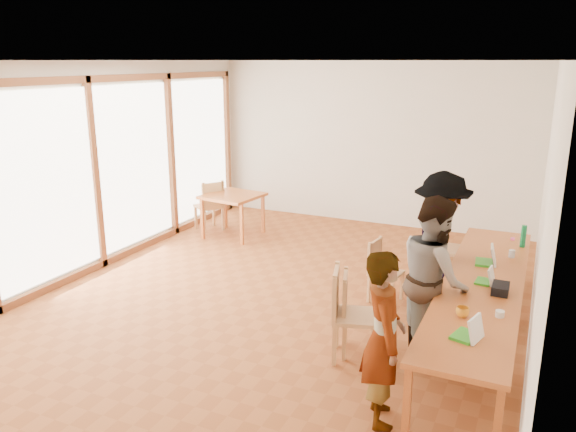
{
  "coord_description": "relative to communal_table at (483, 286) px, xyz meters",
  "views": [
    {
      "loc": [
        2.92,
        -6.09,
        3.0
      ],
      "look_at": [
        0.07,
        0.13,
        1.1
      ],
      "focal_mm": 35.0,
      "sensor_mm": 36.0,
      "label": 1
    }
  ],
  "objects": [
    {
      "name": "chair_spare",
      "position": [
        -4.91,
        2.46,
        -0.13
      ],
      "size": [
        0.59,
        0.59,
        0.49
      ],
      "rotation": [
        0.0,
        0.0,
        2.59
      ],
      "color": "tan",
      "rests_on": "ground"
    },
    {
      "name": "communal_table",
      "position": [
        0.0,
        0.0,
        0.0
      ],
      "size": [
        0.8,
        4.0,
        0.75
      ],
      "color": "#BF652A",
      "rests_on": "ground"
    },
    {
      "name": "person_far",
      "position": [
        -0.56,
        0.57,
        0.19
      ],
      "size": [
        0.96,
        1.29,
        1.78
      ],
      "primitive_type": "imported",
      "rotation": [
        0.0,
        0.0,
        1.86
      ],
      "color": "gray",
      "rests_on": "ground"
    },
    {
      "name": "black_pouch",
      "position": [
        0.19,
        -0.24,
        0.09
      ],
      "size": [
        0.16,
        0.26,
        0.09
      ],
      "primitive_type": "cube",
      "color": "black",
      "rests_on": "communal_table"
    },
    {
      "name": "laptop_far",
      "position": [
        -0.01,
        0.58,
        0.11
      ],
      "size": [
        0.25,
        0.28,
        0.22
      ],
      "rotation": [
        0.0,
        0.0,
        0.09
      ],
      "color": "green",
      "rests_on": "communal_table"
    },
    {
      "name": "wall_right",
      "position": [
        0.5,
        0.22,
        0.8
      ],
      "size": [
        0.1,
        8.0,
        3.0
      ],
      "primitive_type": "cube",
      "color": "beige",
      "rests_on": "ground"
    },
    {
      "name": "window_wall",
      "position": [
        -5.46,
        0.22,
        0.8
      ],
      "size": [
        0.1,
        8.0,
        3.0
      ],
      "primitive_type": "cube",
      "color": "white",
      "rests_on": "ground"
    },
    {
      "name": "clear_glass",
      "position": [
        0.22,
        0.93,
        0.09
      ],
      "size": [
        0.07,
        0.07,
        0.09
      ],
      "primitive_type": "cylinder",
      "color": "silver",
      "rests_on": "communal_table"
    },
    {
      "name": "person_mid",
      "position": [
        -0.45,
        -0.4,
        0.16
      ],
      "size": [
        0.93,
        1.03,
        1.72
      ],
      "primitive_type": "imported",
      "rotation": [
        0.0,
        0.0,
        1.98
      ],
      "color": "gray",
      "rests_on": "ground"
    },
    {
      "name": "wall_back",
      "position": [
        -2.5,
        4.22,
        0.8
      ],
      "size": [
        6.0,
        0.1,
        3.0
      ],
      "primitive_type": "cube",
      "color": "beige",
      "rests_on": "ground"
    },
    {
      "name": "side_table",
      "position": [
        -4.42,
        2.37,
        -0.03
      ],
      "size": [
        0.9,
        0.9,
        0.75
      ],
      "rotation": [
        0.0,
        0.0,
        -0.13
      ],
      "color": "#BF652A",
      "rests_on": "ground"
    },
    {
      "name": "laptop_mid",
      "position": [
        0.04,
        -0.03,
        0.1
      ],
      "size": [
        0.2,
        0.22,
        0.18
      ],
      "rotation": [
        0.0,
        0.0,
        -0.08
      ],
      "color": "green",
      "rests_on": "communal_table"
    },
    {
      "name": "green_bottle",
      "position": [
        0.32,
        1.4,
        0.19
      ],
      "size": [
        0.07,
        0.07,
        0.28
      ],
      "primitive_type": "cylinder",
      "color": "#106D37",
      "rests_on": "communal_table"
    },
    {
      "name": "yellow_mug",
      "position": [
        -0.08,
        -0.97,
        0.09
      ],
      "size": [
        0.14,
        0.14,
        0.09
      ],
      "primitive_type": "imported",
      "rotation": [
        0.0,
        0.0,
        0.2
      ],
      "color": "orange",
      "rests_on": "communal_table"
    },
    {
      "name": "chair_near",
      "position": [
        -1.25,
        -0.82,
        -0.11
      ],
      "size": [
        0.56,
        0.56,
        0.52
      ],
      "rotation": [
        0.0,
        0.0,
        0.28
      ],
      "color": "tan",
      "rests_on": "ground"
    },
    {
      "name": "pink_phone",
      "position": [
        0.19,
        1.67,
        0.05
      ],
      "size": [
        0.05,
        0.1,
        0.01
      ],
      "primitive_type": "cube",
      "color": "#EF3C91",
      "rests_on": "communal_table"
    },
    {
      "name": "person_near",
      "position": [
        -0.62,
        -1.7,
        0.07
      ],
      "size": [
        0.56,
        0.66,
        1.54
      ],
      "primitive_type": "imported",
      "rotation": [
        0.0,
        0.0,
        1.98
      ],
      "color": "gray",
      "rests_on": "ground"
    },
    {
      "name": "chair_mid",
      "position": [
        -1.2,
        -0.7,
        -0.16
      ],
      "size": [
        0.51,
        0.51,
        0.47
      ],
      "rotation": [
        0.0,
        0.0,
        0.29
      ],
      "color": "tan",
      "rests_on": "ground"
    },
    {
      "name": "condiment_cup",
      "position": [
        0.23,
        -0.83,
        0.08
      ],
      "size": [
        0.08,
        0.08,
        0.06
      ],
      "primitive_type": "cylinder",
      "color": "white",
      "rests_on": "communal_table"
    },
    {
      "name": "laptop_near",
      "position": [
        0.04,
        -1.37,
        0.1
      ],
      "size": [
        0.27,
        0.29,
        0.21
      ],
      "rotation": [
        0.0,
        0.0,
        -0.27
      ],
      "color": "green",
      "rests_on": "communal_table"
    },
    {
      "name": "chair_empty",
      "position": [
        -0.79,
        1.73,
        -0.08
      ],
      "size": [
        0.49,
        0.49,
        0.54
      ],
      "rotation": [
        0.0,
        0.0,
        -0.03
      ],
      "color": "tan",
      "rests_on": "ground"
    },
    {
      "name": "chair_far",
      "position": [
        -1.31,
        0.76,
        -0.21
      ],
      "size": [
        0.42,
        0.42,
        0.43
      ],
      "rotation": [
        0.0,
        0.0,
        -0.15
      ],
      "color": "tan",
      "rests_on": "ground"
    },
    {
      "name": "ground",
      "position": [
        -2.5,
        0.22,
        -0.7
      ],
      "size": [
        8.0,
        8.0,
        0.0
      ],
      "primitive_type": "plane",
      "color": "#9B5125",
      "rests_on": "ground"
    },
    {
      "name": "ceiling",
      "position": [
        -2.5,
        0.22,
        2.32
      ],
      "size": [
        6.0,
        8.0,
        0.04
      ],
      "primitive_type": "cube",
      "color": "white",
      "rests_on": "wall_back"
    }
  ]
}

